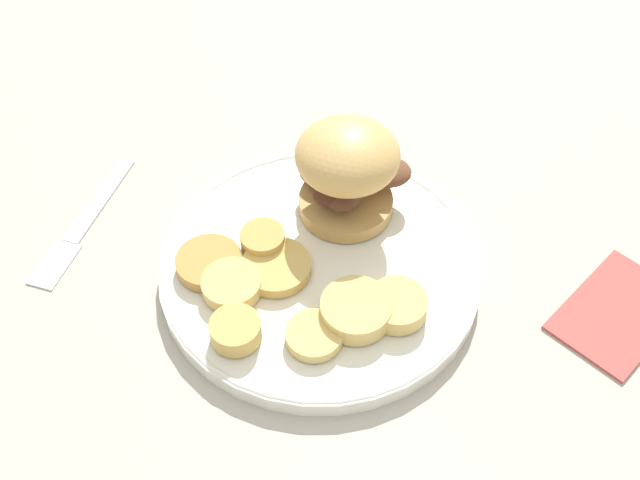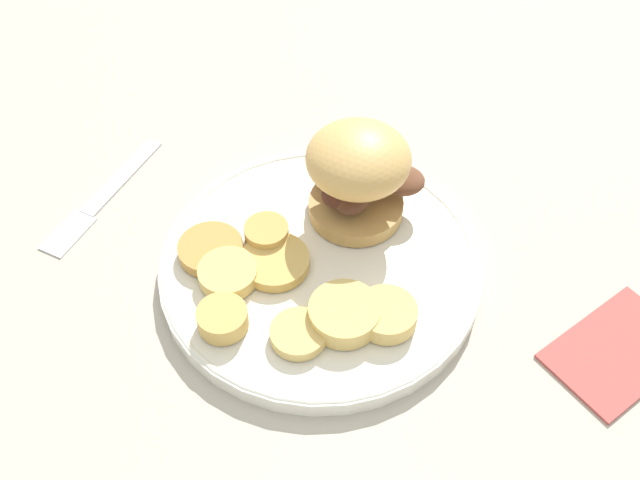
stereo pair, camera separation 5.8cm
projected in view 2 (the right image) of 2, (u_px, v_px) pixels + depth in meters
name	position (u px, v px, depth m)	size (l,w,h in m)	color
ground_plane	(320.00, 273.00, 0.61)	(4.00, 4.00, 0.00)	#B2A899
dinner_plate	(320.00, 266.00, 0.61)	(0.26, 0.26, 0.02)	white
sandwich	(358.00, 172.00, 0.60)	(0.09, 0.10, 0.09)	tan
potato_round_0	(344.00, 314.00, 0.56)	(0.05, 0.05, 0.02)	#DBB766
potato_round_1	(228.00, 274.00, 0.58)	(0.05, 0.05, 0.01)	#DBB766
potato_round_2	(211.00, 250.00, 0.60)	(0.05, 0.05, 0.01)	#BC8942
potato_round_3	(223.00, 319.00, 0.55)	(0.04, 0.04, 0.02)	tan
potato_round_4	(275.00, 264.00, 0.59)	(0.06, 0.06, 0.01)	tan
potato_round_5	(267.00, 234.00, 0.61)	(0.04, 0.04, 0.02)	tan
potato_round_6	(298.00, 334.00, 0.55)	(0.04, 0.04, 0.01)	#DBB766
potato_round_7	(387.00, 314.00, 0.56)	(0.05, 0.05, 0.02)	#DBB766
fork	(103.00, 195.00, 0.67)	(0.14, 0.10, 0.00)	silver
napkin	(619.00, 350.00, 0.56)	(0.11, 0.07, 0.01)	#B24C47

